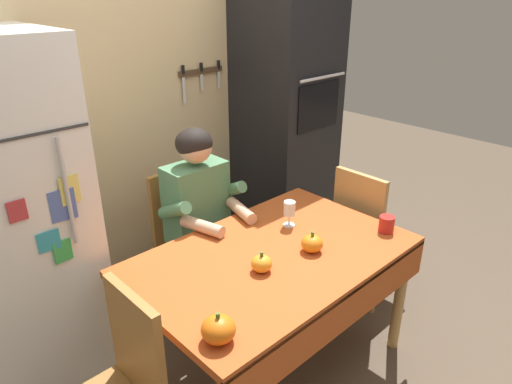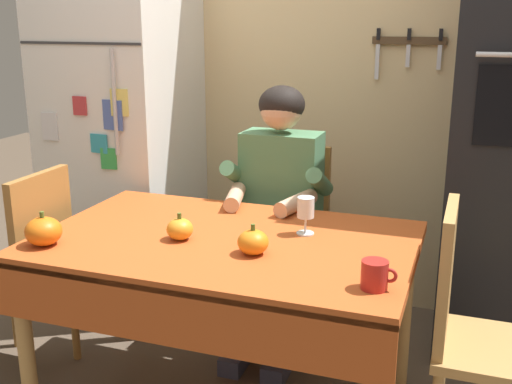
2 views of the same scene
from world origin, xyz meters
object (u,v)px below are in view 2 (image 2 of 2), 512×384
(pumpkin_small, at_px, (44,231))
(seated_person, at_px, (277,198))
(pumpkin_medium, at_px, (180,229))
(refrigerator, at_px, (123,139))
(wine_glass, at_px, (306,210))
(chair_right_side, at_px, (472,326))
(dining_table, at_px, (223,260))
(coffee_mug, at_px, (375,275))
(chair_left_side, at_px, (27,267))
(pumpkin_large, at_px, (253,242))
(chair_behind_person, at_px, (288,231))

(pumpkin_small, bearing_deg, seated_person, 55.22)
(seated_person, xyz_separation_m, pumpkin_medium, (-0.17, -0.66, 0.04))
(refrigerator, distance_m, wine_glass, 1.42)
(seated_person, height_order, chair_right_side, seated_person)
(dining_table, bearing_deg, coffee_mug, -22.38)
(chair_left_side, relative_size, coffee_mug, 8.43)
(chair_left_side, relative_size, pumpkin_large, 8.44)
(dining_table, relative_size, chair_behind_person, 1.51)
(refrigerator, relative_size, coffee_mug, 16.32)
(pumpkin_medium, relative_size, pumpkin_small, 0.78)
(dining_table, bearing_deg, seated_person, 88.26)
(seated_person, distance_m, chair_left_side, 1.13)
(chair_right_side, height_order, pumpkin_medium, chair_right_side)
(chair_behind_person, height_order, chair_right_side, same)
(dining_table, relative_size, seated_person, 1.12)
(dining_table, xyz_separation_m, chair_behind_person, (0.02, 0.79, -0.14))
(refrigerator, relative_size, chair_behind_person, 1.94)
(refrigerator, bearing_deg, pumpkin_large, -41.64)
(pumpkin_large, bearing_deg, refrigerator, 138.36)
(seated_person, xyz_separation_m, coffee_mug, (0.58, -0.85, 0.05))
(chair_right_side, relative_size, coffee_mug, 8.43)
(chair_behind_person, xyz_separation_m, seated_person, (-0.00, -0.19, 0.23))
(pumpkin_large, bearing_deg, pumpkin_small, -167.12)
(coffee_mug, xyz_separation_m, pumpkin_medium, (-0.75, 0.20, -0.00))
(wine_glass, bearing_deg, pumpkin_small, -153.32)
(dining_table, distance_m, coffee_mug, 0.66)
(wine_glass, bearing_deg, dining_table, -149.21)
(dining_table, xyz_separation_m, chair_left_side, (-0.90, -0.02, -0.14))
(pumpkin_large, relative_size, pumpkin_small, 0.83)
(chair_right_side, distance_m, coffee_mug, 0.51)
(dining_table, xyz_separation_m, coffee_mug, (0.60, -0.25, 0.13))
(dining_table, relative_size, pumpkin_small, 10.56)
(pumpkin_medium, xyz_separation_m, pumpkin_small, (-0.44, -0.22, 0.01))
(chair_right_side, distance_m, pumpkin_medium, 1.09)
(dining_table, distance_m, wine_glass, 0.37)
(refrigerator, distance_m, pumpkin_medium, 1.24)
(chair_left_side, height_order, coffee_mug, chair_left_side)
(coffee_mug, bearing_deg, chair_right_side, 46.16)
(refrigerator, height_order, seated_person, refrigerator)
(chair_behind_person, distance_m, chair_right_side, 1.15)
(dining_table, xyz_separation_m, wine_glass, (0.27, 0.16, 0.18))
(pumpkin_large, bearing_deg, chair_right_side, 12.28)
(dining_table, height_order, chair_left_side, chair_left_side)
(chair_behind_person, xyz_separation_m, coffee_mug, (0.58, -1.04, 0.27))
(seated_person, bearing_deg, pumpkin_large, -78.94)
(refrigerator, xyz_separation_m, pumpkin_small, (0.36, -1.15, -0.11))
(chair_left_side, bearing_deg, dining_table, 1.35)
(pumpkin_small, bearing_deg, pumpkin_large, 12.88)
(dining_table, height_order, coffee_mug, coffee_mug)
(pumpkin_medium, bearing_deg, refrigerator, 130.52)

